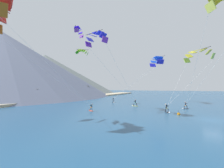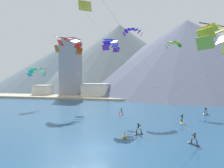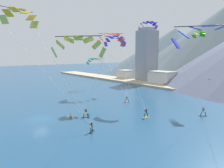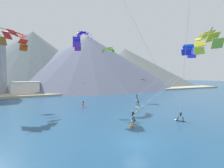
% 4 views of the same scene
% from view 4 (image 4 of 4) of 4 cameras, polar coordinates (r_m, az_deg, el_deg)
% --- Properties ---
extents(ground_plane, '(400.00, 400.00, 0.00)m').
position_cam_4_polar(ground_plane, '(18.78, 9.10, -21.25)').
color(ground_plane, navy).
extents(kitesurfer_near_lead, '(0.57, 1.74, 1.82)m').
position_cam_4_polar(kitesurfer_near_lead, '(37.46, 9.78, -7.82)').
color(kitesurfer_near_lead, yellow).
rests_on(kitesurfer_near_lead, ground).
extents(kitesurfer_near_trail, '(1.50, 1.53, 1.79)m').
position_cam_4_polar(kitesurfer_near_trail, '(48.15, 9.41, -5.32)').
color(kitesurfer_near_trail, black).
rests_on(kitesurfer_near_trail, ground).
extents(kitesurfer_mid_center, '(1.47, 1.55, 1.75)m').
position_cam_4_polar(kitesurfer_mid_center, '(28.51, 24.19, -11.75)').
color(kitesurfer_mid_center, black).
rests_on(kitesurfer_mid_center, ground).
extents(kitesurfer_far_left, '(1.19, 1.72, 1.60)m').
position_cam_4_polar(kitesurfer_far_left, '(38.14, -10.88, -7.83)').
color(kitesurfer_far_left, '#E54C33').
rests_on(kitesurfer_far_left, ground).
extents(kitesurfer_far_right, '(1.58, 1.44, 1.82)m').
position_cam_4_polar(kitesurfer_far_right, '(26.18, 7.95, -12.69)').
color(kitesurfer_far_right, black).
rests_on(kitesurfer_far_right, ground).
extents(parafoil_kite_near_lead, '(15.03, 6.33, 14.63)m').
position_cam_4_polar(parafoil_kite_near_lead, '(35.26, -13.03, 15.07)').
color(parafoil_kite_near_lead, purple).
extents(parafoil_kite_near_trail, '(11.33, 15.82, 13.97)m').
position_cam_4_polar(parafoil_kite_near_trail, '(43.56, 27.48, 11.49)').
color(parafoil_kite_near_trail, '#2525C2').
extents(parafoil_kite_far_left, '(17.28, 10.27, 16.97)m').
position_cam_4_polar(parafoil_kite_far_left, '(43.75, -32.70, 14.37)').
color(parafoil_kite_far_left, '#995014').
extents(parafoil_kite_far_right, '(11.57, 9.33, 12.79)m').
position_cam_4_polar(parafoil_kite_far_right, '(27.54, 31.95, 13.74)').
color(parafoil_kite_far_right, '#8CB439').
extents(parafoil_kite_distant_high_outer, '(4.71, 3.28, 1.94)m').
position_cam_4_polar(parafoil_kite_distant_high_outer, '(43.99, -10.38, 18.01)').
color(parafoil_kite_distant_high_outer, purple).
extents(parafoil_kite_distant_low_drift, '(4.08, 3.08, 1.68)m').
position_cam_4_polar(parafoil_kite_distant_low_drift, '(52.47, -1.43, 12.97)').
color(parafoil_kite_distant_low_drift, '#1C9011').
extents(race_marker_buoy, '(0.56, 0.56, 1.02)m').
position_cam_4_polar(race_marker_buoy, '(23.74, 7.37, -15.45)').
color(race_marker_buoy, orange).
rests_on(race_marker_buoy, ground).
extents(shoreline_strip, '(180.00, 10.00, 0.70)m').
position_cam_4_polar(shoreline_strip, '(65.18, -15.55, -3.30)').
color(shoreline_strip, tan).
rests_on(shoreline_strip, ground).
extents(shore_building_harbour_front, '(9.01, 7.21, 4.55)m').
position_cam_4_polar(shore_building_harbour_front, '(69.23, -7.81, -1.21)').
color(shore_building_harbour_front, silver).
rests_on(shore_building_harbour_front, ground).
extents(shore_building_promenade_mid, '(5.94, 6.87, 4.39)m').
position_cam_4_polar(shore_building_promenade_mid, '(76.32, 4.63, -0.82)').
color(shore_building_promenade_mid, beige).
rests_on(shore_building_promenade_mid, ground).
extents(shore_building_quay_west, '(5.62, 4.84, 5.85)m').
position_cam_4_polar(shore_building_quay_west, '(80.27, 9.61, -0.13)').
color(shore_building_quay_west, beige).
rests_on(shore_building_quay_west, ground).
extents(shore_building_old_town, '(9.83, 6.76, 5.20)m').
position_cam_4_polar(shore_building_old_town, '(68.72, -29.75, -1.39)').
color(shore_building_old_town, silver).
rests_on(shore_building_old_town, ground).
extents(mountain_peak_west_ridge, '(106.17, 106.17, 39.01)m').
position_cam_4_polar(mountain_peak_west_ridge, '(123.29, -27.70, 8.46)').
color(mountain_peak_west_ridge, slate).
rests_on(mountain_peak_west_ridge, ground).
extents(mountain_peak_central_summit, '(118.61, 118.61, 32.71)m').
position_cam_4_polar(mountain_peak_central_summit, '(143.17, 4.78, 6.82)').
color(mountain_peak_central_summit, slate).
rests_on(mountain_peak_central_summit, ground).
extents(mountain_peak_east_shoulder, '(126.92, 126.92, 38.33)m').
position_cam_4_polar(mountain_peak_east_shoulder, '(120.83, -9.13, 8.76)').
color(mountain_peak_east_shoulder, slate).
rests_on(mountain_peak_east_shoulder, ground).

